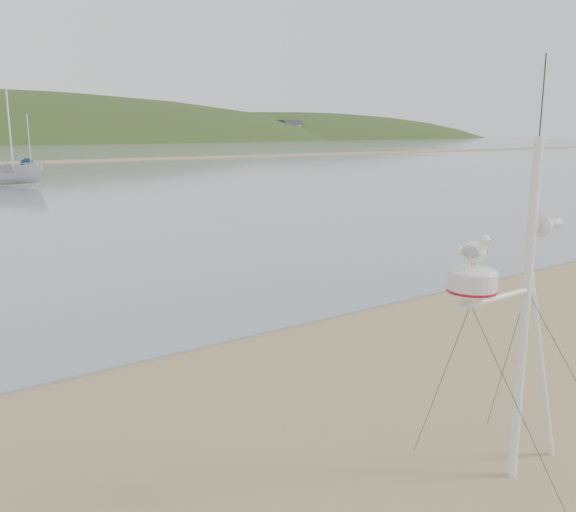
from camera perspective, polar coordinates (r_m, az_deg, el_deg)
mast_rig at (r=6.78m, az=20.89°, el=-11.35°), size 1.91×2.04×4.31m
boat_white at (r=44.26m, az=-24.44°, el=8.84°), size 2.38×2.38×4.44m
sailboat_blue_far at (r=65.95m, az=-23.12°, el=7.81°), size 1.66×5.66×5.61m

